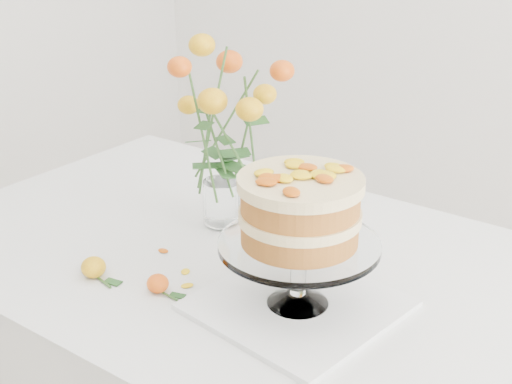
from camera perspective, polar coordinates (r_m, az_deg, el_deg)
table at (r=1.60m, az=-1.66°, el=-7.23°), size 1.43×0.93×0.76m
napkin at (r=1.36m, az=3.34°, el=-9.02°), size 0.38×0.38×0.01m
cake_stand at (r=1.27m, az=3.53°, el=-2.00°), size 0.30×0.30×0.27m
rose_vase at (r=1.58m, az=-2.85°, el=5.85°), size 0.37×0.37×0.44m
loose_rose_near at (r=1.49m, az=-12.86°, el=-5.90°), size 0.09×0.05×0.04m
loose_rose_far at (r=1.41m, az=-7.86°, el=-7.27°), size 0.08×0.04×0.04m
stray_petal_a at (r=1.57m, az=-7.44°, el=-4.70°), size 0.03×0.02×0.00m
stray_petal_b at (r=1.48m, az=-5.67°, el=-6.37°), size 0.03×0.02×0.00m
stray_petal_c at (r=1.43m, az=-5.54°, el=-7.47°), size 0.03×0.02×0.00m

